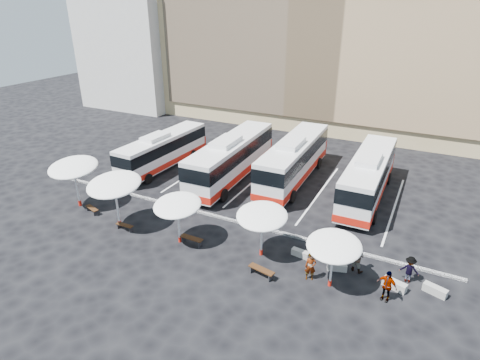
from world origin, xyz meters
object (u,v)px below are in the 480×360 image
at_px(conc_bench_1, 337,267).
at_px(passenger_2, 387,286).
at_px(bus_0, 163,150).
at_px(sunshade_0, 73,167).
at_px(passenger_1, 357,257).
at_px(wood_bench_3, 262,271).
at_px(sunshade_4, 334,246).
at_px(conc_bench_3, 435,290).
at_px(sunshade_3, 262,216).
at_px(wood_bench_1, 125,226).
at_px(passenger_3, 409,269).
at_px(bus_2, 294,159).
at_px(passenger_0, 311,266).
at_px(sunshade_2, 177,205).
at_px(bus_3, 368,175).
at_px(wood_bench_2, 192,239).
at_px(sunshade_1, 114,185).
at_px(conc_bench_2, 394,285).
at_px(wood_bench_0, 92,209).
at_px(conc_bench_0, 300,253).

bearing_deg(conc_bench_1, passenger_2, -25.66).
height_order(bus_0, conc_bench_1, bus_0).
height_order(sunshade_0, passenger_1, sunshade_0).
height_order(wood_bench_3, conc_bench_1, wood_bench_3).
relative_size(sunshade_4, conc_bench_3, 2.74).
distance_m(sunshade_3, wood_bench_1, 10.29).
bearing_deg(bus_0, passenger_3, -16.35).
relative_size(bus_0, conc_bench_1, 9.57).
height_order(bus_2, passenger_3, bus_2).
bearing_deg(passenger_1, bus_0, -7.84).
height_order(bus_0, passenger_0, bus_0).
xyz_separation_m(bus_0, sunshade_2, (8.91, -10.26, 0.98)).
height_order(bus_3, conc_bench_3, bus_3).
height_order(passenger_1, passenger_3, passenger_1).
xyz_separation_m(sunshade_0, wood_bench_2, (10.90, -0.62, -2.90)).
xyz_separation_m(sunshade_1, conc_bench_2, (18.56, 1.77, -3.07)).
distance_m(sunshade_2, conc_bench_1, 10.68).
bearing_deg(sunshade_4, sunshade_0, 178.11).
height_order(sunshade_3, sunshade_4, sunshade_3).
xyz_separation_m(sunshade_0, passenger_0, (19.06, -0.59, -2.40)).
bearing_deg(sunshade_2, sunshade_3, 11.36).
bearing_deg(sunshade_1, wood_bench_0, 169.87).
height_order(conc_bench_1, passenger_2, passenger_2).
height_order(bus_3, passenger_3, bus_3).
relative_size(sunshade_1, wood_bench_3, 2.45).
distance_m(bus_0, passenger_0, 20.60).
height_order(sunshade_2, conc_bench_2, sunshade_2).
height_order(sunshade_1, wood_bench_2, sunshade_1).
bearing_deg(conc_bench_0, wood_bench_2, -164.42).
xyz_separation_m(bus_0, wood_bench_1, (4.55, -10.74, -1.48)).
distance_m(sunshade_0, wood_bench_1, 6.52).
bearing_deg(wood_bench_0, sunshade_4, -0.72).
bearing_deg(conc_bench_1, bus_2, 121.46).
height_order(bus_3, passenger_2, bus_3).
xyz_separation_m(wood_bench_0, conc_bench_1, (18.50, 1.39, -0.11)).
relative_size(passenger_1, passenger_3, 1.14).
bearing_deg(conc_bench_1, wood_bench_0, -175.71).
distance_m(bus_3, passenger_0, 12.38).
height_order(sunshade_3, conc_bench_0, sunshade_3).
height_order(wood_bench_1, conc_bench_3, conc_bench_3).
relative_size(bus_0, sunshade_0, 2.42).
relative_size(bus_0, sunshade_2, 3.28).
distance_m(passenger_1, passenger_2, 2.75).
distance_m(sunshade_1, sunshade_2, 5.06).
xyz_separation_m(sunshade_2, conc_bench_3, (15.61, 2.04, -2.54)).
distance_m(sunshade_1, conc_bench_0, 13.39).
xyz_separation_m(passenger_0, passenger_1, (2.22, 2.04, 0.06)).
distance_m(sunshade_2, conc_bench_2, 13.86).
bearing_deg(conc_bench_3, passenger_0, -164.08).
height_order(sunshade_1, sunshade_2, sunshade_1).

